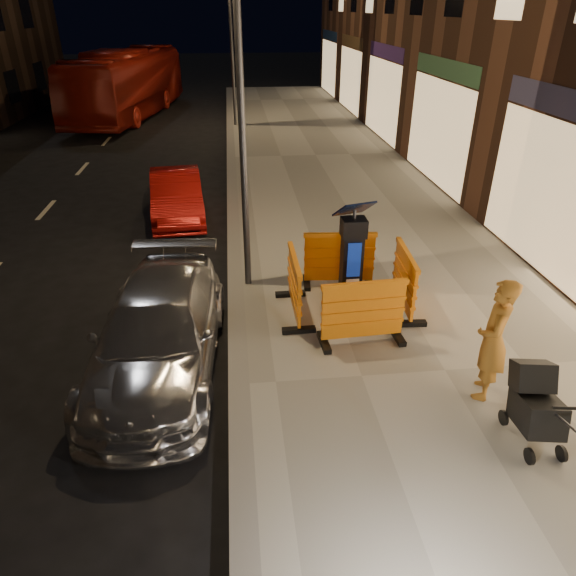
{
  "coord_description": "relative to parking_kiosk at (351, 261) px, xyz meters",
  "views": [
    {
      "loc": [
        0.09,
        -5.7,
        4.81
      ],
      "look_at": [
        0.8,
        1.0,
        1.1
      ],
      "focal_mm": 32.0,
      "sensor_mm": 36.0,
      "label": 1
    }
  ],
  "objects": [
    {
      "name": "stroller",
      "position": [
        1.56,
        -3.24,
        -0.46
      ],
      "size": [
        0.63,
        0.86,
        0.98
      ],
      "primitive_type": "cube",
      "rotation": [
        0.0,
        0.0,
        -0.16
      ],
      "color": "black",
      "rests_on": "sidewalk"
    },
    {
      "name": "car_silver",
      "position": [
        -3.09,
        -1.07,
        -1.1
      ],
      "size": [
        1.97,
        4.36,
        1.24
      ],
      "primitive_type": "imported",
      "rotation": [
        0.0,
        0.0,
        -0.06
      ],
      "color": "#B2B2B7",
      "rests_on": "ground"
    },
    {
      "name": "bus_doubledecker",
      "position": [
        -6.77,
        19.61,
        -1.1
      ],
      "size": [
        4.3,
        11.22,
        3.05
      ],
      "primitive_type": "imported",
      "rotation": [
        0.0,
        0.0,
        -0.16
      ],
      "color": "maroon",
      "rests_on": "ground"
    },
    {
      "name": "parking_kiosk",
      "position": [
        0.0,
        0.0,
        0.0
      ],
      "size": [
        0.62,
        0.62,
        1.89
      ],
      "primitive_type": "cube",
      "rotation": [
        0.0,
        0.0,
        -0.03
      ],
      "color": "black",
      "rests_on": "sidewalk"
    },
    {
      "name": "street_lamp_far",
      "position": [
        -1.7,
        16.19,
        2.05
      ],
      "size": [
        0.12,
        0.12,
        6.0
      ],
      "primitive_type": "cylinder",
      "color": "#3F3F44",
      "rests_on": "sidewalk"
    },
    {
      "name": "sidewalk",
      "position": [
        1.05,
        -1.81,
        -1.02
      ],
      "size": [
        6.0,
        60.0,
        0.15
      ],
      "primitive_type": "cube",
      "color": "gray",
      "rests_on": "ground"
    },
    {
      "name": "car_red",
      "position": [
        -3.35,
        5.27,
        -1.1
      ],
      "size": [
        1.61,
        3.65,
        1.16
      ],
      "primitive_type": "imported",
      "rotation": [
        0.0,
        0.0,
        0.11
      ],
      "color": "#9E100E",
      "rests_on": "ground"
    },
    {
      "name": "barrier_bldgside",
      "position": [
        0.95,
        0.0,
        -0.42
      ],
      "size": [
        0.64,
        1.39,
        1.06
      ],
      "primitive_type": "cube",
      "rotation": [
        0.0,
        0.0,
        1.51
      ],
      "color": "orange",
      "rests_on": "sidewalk"
    },
    {
      "name": "kerb",
      "position": [
        -1.95,
        -1.81,
        -1.02
      ],
      "size": [
        0.3,
        60.0,
        0.15
      ],
      "primitive_type": "cube",
      "color": "slate",
      "rests_on": "ground"
    },
    {
      "name": "ground_plane",
      "position": [
        -1.95,
        -1.81,
        -1.1
      ],
      "size": [
        120.0,
        120.0,
        0.0
      ],
      "primitive_type": "plane",
      "color": "black",
      "rests_on": "ground"
    },
    {
      "name": "street_lamp_mid",
      "position": [
        -1.7,
        1.19,
        2.05
      ],
      "size": [
        0.12,
        0.12,
        6.0
      ],
      "primitive_type": "cylinder",
      "color": "#3F3F44",
      "rests_on": "sidewalk"
    },
    {
      "name": "barrier_front",
      "position": [
        0.0,
        -0.95,
        -0.42
      ],
      "size": [
        1.39,
        0.64,
        1.06
      ],
      "primitive_type": "cube",
      "rotation": [
        0.0,
        0.0,
        0.06
      ],
      "color": "orange",
      "rests_on": "sidewalk"
    },
    {
      "name": "man",
      "position": [
        1.36,
        -2.34,
        -0.08
      ],
      "size": [
        0.67,
        0.76,
        1.74
      ],
      "primitive_type": "imported",
      "rotation": [
        0.0,
        0.0,
        -2.08
      ],
      "color": "#99601F",
      "rests_on": "sidewalk"
    },
    {
      "name": "barrier_back",
      "position": [
        0.0,
        0.95,
        -0.42
      ],
      "size": [
        1.4,
        0.67,
        1.06
      ],
      "primitive_type": "cube",
      "rotation": [
        0.0,
        0.0,
        -0.08
      ],
      "color": "orange",
      "rests_on": "sidewalk"
    },
    {
      "name": "barrier_kerbside",
      "position": [
        -0.95,
        0.0,
        -0.42
      ],
      "size": [
        0.57,
        1.36,
        1.06
      ],
      "primitive_type": "cube",
      "rotation": [
        0.0,
        0.0,
        1.58
      ],
      "color": "orange",
      "rests_on": "sidewalk"
    }
  ]
}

